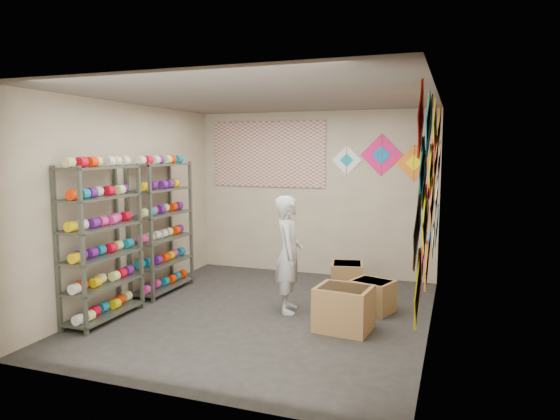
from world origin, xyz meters
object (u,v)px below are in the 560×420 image
at_px(shelf_rack_back, 162,228).
at_px(shopkeeper, 289,254).
at_px(carton_c, 347,278).
at_px(carton_a, 344,308).
at_px(shelf_rack_front, 102,243).
at_px(carton_b, 372,296).

height_order(shelf_rack_back, shopkeeper, shelf_rack_back).
bearing_deg(carton_c, carton_a, -90.77).
bearing_deg(shelf_rack_front, carton_b, 24.85).
bearing_deg(carton_a, shelf_rack_front, -161.36).
bearing_deg(shelf_rack_front, shelf_rack_back, 90.00).
bearing_deg(shelf_rack_front, shopkeeper, 27.41).
relative_size(shelf_rack_front, carton_a, 3.11).
xyz_separation_m(shelf_rack_front, carton_b, (3.05, 1.41, -0.75)).
height_order(carton_a, carton_b, carton_a).
bearing_deg(shelf_rack_front, carton_a, 12.41).
height_order(shelf_rack_front, shopkeeper, shelf_rack_front).
bearing_deg(shelf_rack_back, carton_b, 2.10).
distance_m(shopkeeper, carton_b, 1.21).
distance_m(shelf_rack_back, carton_b, 3.14).
bearing_deg(carton_a, shopkeeper, 158.57).
height_order(shelf_rack_back, carton_c, shelf_rack_back).
distance_m(carton_b, carton_c, 0.90).
distance_m(carton_a, carton_c, 1.57).
relative_size(shelf_rack_back, shopkeeper, 1.27).
relative_size(shopkeeper, carton_c, 3.01).
distance_m(carton_a, carton_b, 0.81).
xyz_separation_m(shelf_rack_front, carton_a, (2.85, 0.63, -0.70)).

